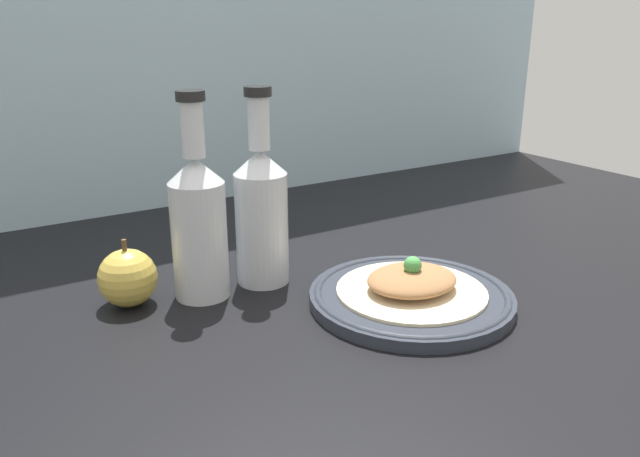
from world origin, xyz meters
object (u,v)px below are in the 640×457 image
cider_bottle_right (261,211)px  apple (128,278)px  plated_food (412,283)px  plate (411,296)px  cider_bottle_left (198,222)px

cider_bottle_right → apple: size_ratio=3.01×
plated_food → cider_bottle_right: size_ratio=0.72×
cider_bottle_right → plate: bearing=-52.2°
plate → plated_food: 1.79cm
plated_food → apple: 34.68cm
plated_food → cider_bottle_right: cider_bottle_right is taller
plated_food → cider_bottle_right: (-12.33, 15.87, 7.14)cm
plated_food → cider_bottle_left: size_ratio=0.72×
plate → plated_food: (0.00, 0.00, 1.79)cm
plate → cider_bottle_right: 21.99cm
cider_bottle_left → cider_bottle_right: 8.62cm
apple → plated_food: bearing=-31.2°
plate → plated_food: plated_food is taller
plated_food → cider_bottle_right: bearing=127.8°
cider_bottle_left → apple: bearing=166.4°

